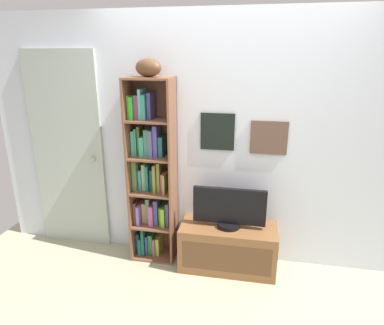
% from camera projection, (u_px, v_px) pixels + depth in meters
% --- Properties ---
extents(back_wall, '(4.80, 0.08, 2.39)m').
position_uv_depth(back_wall, '(229.00, 143.00, 3.19)').
color(back_wall, silver).
rests_on(back_wall, ground).
extents(bookshelf, '(0.43, 0.29, 1.81)m').
position_uv_depth(bookshelf, '(151.00, 176.00, 3.28)').
color(bookshelf, brown).
rests_on(bookshelf, ground).
extents(football, '(0.32, 0.27, 0.16)m').
position_uv_depth(football, '(148.00, 68.00, 2.94)').
color(football, brown).
rests_on(football, bookshelf).
extents(tv_stand, '(0.92, 0.40, 0.44)m').
position_uv_depth(tv_stand, '(228.00, 247.00, 3.26)').
color(tv_stand, brown).
rests_on(tv_stand, ground).
extents(television, '(0.68, 0.22, 0.39)m').
position_uv_depth(television, '(229.00, 209.00, 3.13)').
color(television, black).
rests_on(television, tv_stand).
extents(door, '(0.77, 0.09, 2.06)m').
position_uv_depth(door, '(68.00, 153.00, 3.48)').
color(door, '#A4B1A6').
rests_on(door, ground).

